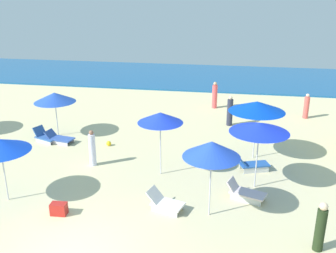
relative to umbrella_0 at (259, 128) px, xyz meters
name	(u,v)px	position (x,y,z in m)	size (l,w,h in m)	color
ocean	(184,76)	(-5.39, 19.37, -2.41)	(60.00, 10.41, 0.12)	#185590
umbrella_0	(259,128)	(0.00, 0.00, 0.00)	(2.24, 2.24, 2.66)	silver
lounge_chair_0_0	(245,193)	(-0.39, -1.00, -2.21)	(1.51, 1.05, 0.66)	silver
umbrella_1	(55,97)	(-10.03, 3.97, -0.39)	(2.12, 2.12, 2.33)	silver
lounge_chair_1_0	(59,138)	(-9.54, 3.01, -2.24)	(1.51, 0.89, 0.59)	silver
lounge_chair_1_1	(46,137)	(-10.29, 3.08, -2.22)	(1.44, 1.07, 0.70)	silver
umbrella_3	(212,149)	(-1.62, -2.30, -0.02)	(1.91, 1.91, 2.72)	silver
lounge_chair_3_0	(165,203)	(-3.18, -2.23, -2.19)	(1.40, 0.97, 0.70)	silver
umbrella_4	(160,118)	(-3.84, 0.48, 0.01)	(1.84, 1.84, 2.70)	silver
umbrella_5	(0,145)	(-8.98, -2.55, -0.29)	(2.10, 2.10, 2.40)	silver
umbrella_7	(257,106)	(0.04, 2.81, -0.02)	(2.49, 2.49, 2.68)	silver
lounge_chair_7_0	(252,165)	(-0.06, 1.42, -2.19)	(1.48, 0.99, 0.68)	silver
beachgoer_0	(306,107)	(3.32, 9.18, -1.76)	(0.41, 0.41, 1.51)	#EC5851
beachgoer_1	(320,227)	(1.70, -3.62, -1.70)	(0.42, 0.42, 1.60)	#23341A
beachgoer_2	(215,96)	(-2.18, 10.36, -1.65)	(0.45, 0.45, 1.72)	#F85454
beachgoer_3	(92,149)	(-6.92, 0.80, -1.70)	(0.35, 0.35, 1.63)	silver
beachgoer_4	(230,112)	(-1.14, 7.13, -1.66)	(0.45, 0.45, 1.71)	#2B2E41
beach_ball_1	(109,143)	(-6.94, 3.04, -2.35)	(0.24, 0.24, 0.24)	yellow
cooler_box_2	(59,209)	(-6.70, -3.15, -2.25)	(0.54, 0.33, 0.43)	red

